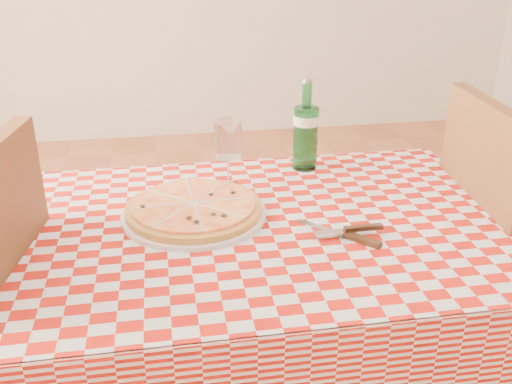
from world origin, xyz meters
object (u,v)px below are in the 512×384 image
(water_bottle, at_px, (306,124))
(pizza_plate, at_px, (194,208))
(dining_table, at_px, (267,255))
(wine_glass, at_px, (229,155))
(chair_near, at_px, (505,246))

(water_bottle, bearing_deg, pizza_plate, -142.60)
(dining_table, xyz_separation_m, pizza_plate, (-0.18, 0.07, 0.12))
(dining_table, height_order, pizza_plate, pizza_plate)
(water_bottle, bearing_deg, dining_table, -118.00)
(pizza_plate, xyz_separation_m, wine_glass, (0.11, 0.17, 0.08))
(wine_glass, bearing_deg, water_bottle, 23.96)
(dining_table, distance_m, pizza_plate, 0.23)
(water_bottle, height_order, wine_glass, water_bottle)
(chair_near, bearing_deg, wine_glass, 171.93)
(chair_near, distance_m, wine_glass, 0.87)
(chair_near, relative_size, water_bottle, 3.58)
(pizza_plate, bearing_deg, chair_near, -1.12)
(chair_near, xyz_separation_m, wine_glass, (-0.80, 0.19, 0.27))
(pizza_plate, height_order, wine_glass, wine_glass)
(dining_table, height_order, water_bottle, water_bottle)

